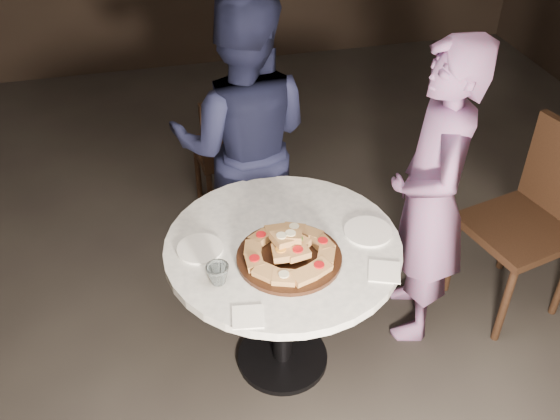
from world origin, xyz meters
name	(u,v)px	position (x,y,z in m)	size (l,w,h in m)	color
floor	(288,374)	(0.00, 0.00, 0.00)	(7.00, 7.00, 0.00)	black
table	(283,267)	(0.00, 0.09, 0.59)	(1.04, 1.04, 0.72)	black
serving_board	(289,258)	(0.00, -0.01, 0.73)	(0.41, 0.41, 0.02)	black
focaccia_pile	(289,250)	(0.00, -0.01, 0.77)	(0.36, 0.37, 0.10)	#A2713F
plate_left	(200,249)	(-0.33, 0.12, 0.73)	(0.18, 0.18, 0.01)	white
plate_right	(368,232)	(0.35, 0.07, 0.73)	(0.20, 0.20, 0.01)	white
water_glass	(218,274)	(-0.29, -0.07, 0.76)	(0.09, 0.09, 0.08)	silver
napkin_near	(248,317)	(-0.22, -0.27, 0.72)	(0.11, 0.11, 0.01)	white
napkin_far	(384,272)	(0.33, -0.17, 0.72)	(0.12, 0.12, 0.01)	white
chair_far	(233,147)	(-0.01, 1.24, 0.49)	(0.43, 0.45, 0.84)	black
chair_right	(538,211)	(1.28, 0.22, 0.55)	(0.56, 0.54, 0.95)	black
diner_navy	(244,143)	(-0.02, 0.82, 0.75)	(0.73, 0.57, 1.51)	black
diner_teal	(430,199)	(0.68, 0.20, 0.74)	(0.54, 0.35, 1.48)	slate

